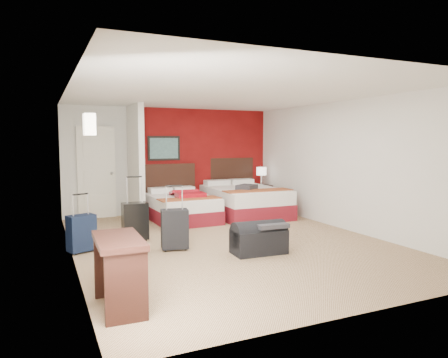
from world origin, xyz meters
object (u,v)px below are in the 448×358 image
bed_right (245,202)px  suitcase_charcoal (175,231)px  suitcase_black (135,223)px  desk (119,273)px  duffel_bag (259,240)px  table_lamp (261,176)px  red_suitcase_open (187,194)px  nightstand (261,197)px  suitcase_navy (82,235)px  bed_left (181,208)px

bed_right → suitcase_charcoal: size_ratio=3.48×
bed_right → suitcase_black: (-2.84, -1.44, -0.00)m
bed_right → desk: (-3.60, -4.25, 0.05)m
bed_right → suitcase_charcoal: bed_right is taller
suitcase_black → duffel_bag: 2.21m
table_lamp → suitcase_charcoal: size_ratio=0.73×
duffel_bag → desk: (-2.32, -1.25, 0.17)m
red_suitcase_open → nightstand: (2.23, 0.72, -0.28)m
bed_right → desk: 5.57m
table_lamp → duffel_bag: (-2.08, -3.63, -0.63)m
nightstand → table_lamp: bearing=0.0°
table_lamp → suitcase_navy: 5.21m
bed_right → suitcase_navy: 4.17m
suitcase_charcoal → bed_right: bearing=54.0°
duffel_bag → bed_left: bearing=97.4°
suitcase_charcoal → suitcase_black: bearing=128.7°
suitcase_black → duffel_bag: suitcase_black is taller
bed_left → suitcase_black: 1.95m
bed_right → table_lamp: bearing=39.5°
suitcase_black → suitcase_charcoal: bearing=-61.9°
bed_left → table_lamp: 2.48m
red_suitcase_open → table_lamp: (2.23, 0.72, 0.25)m
red_suitcase_open → duffel_bag: (0.15, -2.91, -0.38)m
suitcase_navy → nightstand: bearing=8.0°
duffel_bag → suitcase_black: bearing=137.6°
suitcase_navy → desk: 2.44m
nightstand → suitcase_black: 4.19m
table_lamp → duffel_bag: size_ratio=0.55×
duffel_bag → desk: desk is taller
bed_right → suitcase_navy: (-3.75, -1.82, -0.04)m
suitcase_black → suitcase_navy: (-0.91, -0.39, -0.04)m
bed_left → suitcase_black: size_ratio=2.80×
suitcase_charcoal → duffel_bag: bearing=-22.7°
duffel_bag → nightstand: bearing=62.9°
bed_left → nightstand: (2.33, 0.62, 0.04)m
bed_right → red_suitcase_open: bearing=-175.4°
suitcase_black → nightstand: bearing=29.5°
red_suitcase_open → suitcase_black: bearing=-132.4°
nightstand → suitcase_charcoal: (-3.20, -2.91, 0.00)m
duffel_bag → bed_right: bearing=69.5°
suitcase_black → suitcase_navy: suitcase_black is taller
red_suitcase_open → desk: (-2.17, -4.16, -0.21)m
desk → bed_left: bearing=65.7°
suitcase_black → bed_right: bearing=26.7°
red_suitcase_open → nightstand: 2.36m
bed_right → desk: desk is taller
bed_right → nightstand: bearing=39.5°
bed_left → bed_right: (1.53, -0.01, 0.05)m
bed_right → desk: bearing=-129.2°
red_suitcase_open → suitcase_navy: (-2.32, -1.73, -0.31)m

